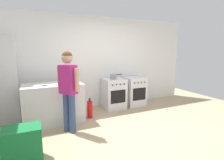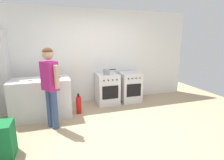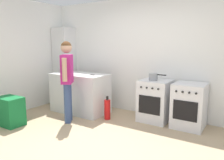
{
  "view_description": "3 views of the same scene",
  "coord_description": "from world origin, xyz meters",
  "px_view_note": "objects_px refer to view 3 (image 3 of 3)",
  "views": [
    {
      "loc": [
        -1.74,
        -2.88,
        1.64
      ],
      "look_at": [
        -0.1,
        0.69,
        0.98
      ],
      "focal_mm": 28.0,
      "sensor_mm": 36.0,
      "label": 1
    },
    {
      "loc": [
        -0.98,
        -2.98,
        1.78
      ],
      "look_at": [
        0.23,
        0.76,
        0.86
      ],
      "focal_mm": 28.0,
      "sensor_mm": 36.0,
      "label": 2
    },
    {
      "loc": [
        1.96,
        -2.59,
        1.58
      ],
      "look_at": [
        -0.27,
        0.89,
        0.9
      ],
      "focal_mm": 35.0,
      "sensor_mm": 36.0,
      "label": 3
    }
  ],
  "objects_px": {
    "oven_right": "(189,105)",
    "knife_bread": "(89,75)",
    "recycling_crate_lower": "(10,118)",
    "larder_cabinet": "(65,66)",
    "pot": "(153,77)",
    "person": "(67,75)",
    "knife_chef": "(71,74)",
    "fire_extinguisher": "(107,109)",
    "oven_left": "(155,100)",
    "recycling_crate_upper": "(9,104)"
  },
  "relations": [
    {
      "from": "oven_right",
      "to": "knife_bread",
      "type": "distance_m",
      "value": 2.19
    },
    {
      "from": "recycling_crate_lower",
      "to": "larder_cabinet",
      "type": "relative_size",
      "value": 0.26
    },
    {
      "from": "pot",
      "to": "person",
      "type": "distance_m",
      "value": 1.73
    },
    {
      "from": "oven_right",
      "to": "knife_chef",
      "type": "height_order",
      "value": "knife_chef"
    },
    {
      "from": "fire_extinguisher",
      "to": "oven_right",
      "type": "bearing_deg",
      "value": 17.09
    },
    {
      "from": "knife_chef",
      "to": "pot",
      "type": "bearing_deg",
      "value": 15.64
    },
    {
      "from": "oven_right",
      "to": "knife_bread",
      "type": "height_order",
      "value": "knife_bread"
    },
    {
      "from": "pot",
      "to": "fire_extinguisher",
      "type": "distance_m",
      "value": 1.17
    },
    {
      "from": "fire_extinguisher",
      "to": "larder_cabinet",
      "type": "height_order",
      "value": "larder_cabinet"
    },
    {
      "from": "oven_right",
      "to": "pot",
      "type": "height_order",
      "value": "pot"
    },
    {
      "from": "oven_left",
      "to": "oven_right",
      "type": "bearing_deg",
      "value": -0.0
    },
    {
      "from": "knife_chef",
      "to": "fire_extinguisher",
      "type": "xyz_separation_m",
      "value": [
        0.93,
        0.07,
        -0.69
      ]
    },
    {
      "from": "fire_extinguisher",
      "to": "knife_chef",
      "type": "bearing_deg",
      "value": -175.45
    },
    {
      "from": "knife_chef",
      "to": "fire_extinguisher",
      "type": "height_order",
      "value": "knife_chef"
    },
    {
      "from": "knife_chef",
      "to": "person",
      "type": "height_order",
      "value": "person"
    },
    {
      "from": "knife_chef",
      "to": "recycling_crate_upper",
      "type": "height_order",
      "value": "knife_chef"
    },
    {
      "from": "knife_chef",
      "to": "person",
      "type": "bearing_deg",
      "value": -54.4
    },
    {
      "from": "oven_left",
      "to": "recycling_crate_upper",
      "type": "bearing_deg",
      "value": -142.12
    },
    {
      "from": "pot",
      "to": "recycling_crate_upper",
      "type": "relative_size",
      "value": 0.69
    },
    {
      "from": "oven_left",
      "to": "larder_cabinet",
      "type": "height_order",
      "value": "larder_cabinet"
    },
    {
      "from": "oven_left",
      "to": "recycling_crate_upper",
      "type": "xyz_separation_m",
      "value": [
        -2.29,
        -1.78,
        -0.01
      ]
    },
    {
      "from": "larder_cabinet",
      "to": "person",
      "type": "bearing_deg",
      "value": -43.54
    },
    {
      "from": "pot",
      "to": "fire_extinguisher",
      "type": "relative_size",
      "value": 0.71
    },
    {
      "from": "recycling_crate_upper",
      "to": "larder_cabinet",
      "type": "distance_m",
      "value": 2.0
    },
    {
      "from": "pot",
      "to": "knife_chef",
      "type": "xyz_separation_m",
      "value": [
        -1.77,
        -0.5,
        -0.02
      ]
    },
    {
      "from": "knife_bread",
      "to": "oven_left",
      "type": "bearing_deg",
      "value": 15.91
    },
    {
      "from": "fire_extinguisher",
      "to": "recycling_crate_upper",
      "type": "xyz_separation_m",
      "value": [
        -1.42,
        -1.31,
        0.2
      ]
    },
    {
      "from": "knife_bread",
      "to": "recycling_crate_lower",
      "type": "relative_size",
      "value": 0.68
    },
    {
      "from": "knife_chef",
      "to": "fire_extinguisher",
      "type": "distance_m",
      "value": 1.16
    },
    {
      "from": "knife_bread",
      "to": "larder_cabinet",
      "type": "height_order",
      "value": "larder_cabinet"
    },
    {
      "from": "fire_extinguisher",
      "to": "recycling_crate_upper",
      "type": "distance_m",
      "value": 1.94
    },
    {
      "from": "oven_right",
      "to": "knife_chef",
      "type": "relative_size",
      "value": 2.81
    },
    {
      "from": "oven_left",
      "to": "fire_extinguisher",
      "type": "height_order",
      "value": "oven_left"
    },
    {
      "from": "pot",
      "to": "knife_bread",
      "type": "xyz_separation_m",
      "value": [
        -1.38,
        -0.35,
        -0.02
      ]
    },
    {
      "from": "oven_left",
      "to": "knife_bread",
      "type": "relative_size",
      "value": 2.42
    },
    {
      "from": "oven_right",
      "to": "pot",
      "type": "bearing_deg",
      "value": -175.5
    },
    {
      "from": "recycling_crate_upper",
      "to": "oven_left",
      "type": "bearing_deg",
      "value": 37.88
    },
    {
      "from": "knife_bread",
      "to": "recycling_crate_upper",
      "type": "relative_size",
      "value": 0.68
    },
    {
      "from": "oven_right",
      "to": "recycling_crate_lower",
      "type": "distance_m",
      "value": 3.48
    },
    {
      "from": "oven_left",
      "to": "recycling_crate_upper",
      "type": "relative_size",
      "value": 1.63
    },
    {
      "from": "recycling_crate_lower",
      "to": "oven_right",
      "type": "bearing_deg",
      "value": 30.92
    },
    {
      "from": "oven_left",
      "to": "fire_extinguisher",
      "type": "bearing_deg",
      "value": -151.22
    },
    {
      "from": "knife_chef",
      "to": "larder_cabinet",
      "type": "height_order",
      "value": "larder_cabinet"
    },
    {
      "from": "oven_right",
      "to": "knife_chef",
      "type": "distance_m",
      "value": 2.59
    },
    {
      "from": "pot",
      "to": "knife_chef",
      "type": "relative_size",
      "value": 1.18
    },
    {
      "from": "oven_right",
      "to": "fire_extinguisher",
      "type": "xyz_separation_m",
      "value": [
        -1.56,
        -0.48,
        -0.21
      ]
    },
    {
      "from": "person",
      "to": "recycling_crate_upper",
      "type": "distance_m",
      "value": 1.25
    },
    {
      "from": "oven_right",
      "to": "knife_chef",
      "type": "xyz_separation_m",
      "value": [
        -2.49,
        -0.55,
        0.48
      ]
    },
    {
      "from": "recycling_crate_lower",
      "to": "recycling_crate_upper",
      "type": "distance_m",
      "value": 0.28
    },
    {
      "from": "knife_bread",
      "to": "recycling_crate_upper",
      "type": "height_order",
      "value": "knife_bread"
    }
  ]
}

